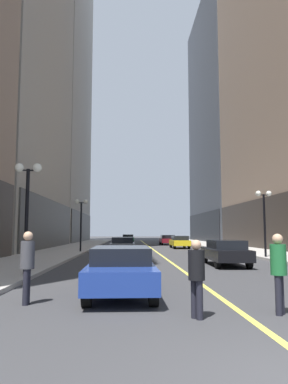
{
  "coord_description": "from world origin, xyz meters",
  "views": [
    {
      "loc": [
        -2.46,
        -4.05,
        1.75
      ],
      "look_at": [
        -0.87,
        33.68,
        5.84
      ],
      "focal_mm": 34.43,
      "sensor_mm": 36.0,
      "label": 1
    }
  ],
  "objects_px": {
    "street_lamp_left_near": "(27,193)",
    "car_black": "(225,252)",
    "car_blue": "(121,269)",
    "car_yellow": "(180,241)",
    "street_lamp_right_mid": "(264,209)",
    "car_grey": "(123,245)",
    "car_maroon": "(167,239)",
    "pedestrian_in_green_parka": "(279,267)",
    "street_lamp_left_far": "(81,214)",
    "pedestrian_with_orange_bag": "(27,261)",
    "pedestrian_in_black_coat": "(197,273)",
    "car_green": "(128,238)"
  },
  "relations": [
    {
      "from": "car_yellow",
      "to": "pedestrian_in_black_coat",
      "type": "xyz_separation_m",
      "value": [
        -4.04,
        -31.56,
        0.2
      ]
    },
    {
      "from": "car_black",
      "to": "street_lamp_left_far",
      "type": "bearing_deg",
      "value": 127.85
    },
    {
      "from": "car_blue",
      "to": "street_lamp_left_far",
      "type": "xyz_separation_m",
      "value": [
        -3.74,
        20.25,
        2.54
      ]
    },
    {
      "from": "car_black",
      "to": "street_lamp_left_near",
      "type": "xyz_separation_m",
      "value": [
        -8.99,
        -4.76,
        2.54
      ]
    },
    {
      "from": "car_blue",
      "to": "street_lamp_right_mid",
      "type": "xyz_separation_m",
      "value": [
        9.06,
        13.16,
        2.54
      ]
    },
    {
      "from": "car_maroon",
      "to": "street_lamp_left_far",
      "type": "distance_m",
      "value": 20.73
    },
    {
      "from": "street_lamp_right_mid",
      "to": "car_blue",
      "type": "bearing_deg",
      "value": -124.55
    },
    {
      "from": "street_lamp_left_far",
      "to": "car_yellow",
      "type": "bearing_deg",
      "value": 41.87
    },
    {
      "from": "street_lamp_right_mid",
      "to": "car_green",
      "type": "bearing_deg",
      "value": 104.46
    },
    {
      "from": "car_maroon",
      "to": "pedestrian_in_green_parka",
      "type": "bearing_deg",
      "value": -92.72
    },
    {
      "from": "car_maroon",
      "to": "street_lamp_left_near",
      "type": "distance_m",
      "value": 36.05
    },
    {
      "from": "car_blue",
      "to": "street_lamp_left_far",
      "type": "bearing_deg",
      "value": 100.47
    },
    {
      "from": "pedestrian_in_black_coat",
      "to": "pedestrian_in_green_parka",
      "type": "xyz_separation_m",
      "value": [
        1.83,
        0.29,
        0.08
      ]
    },
    {
      "from": "car_blue",
      "to": "street_lamp_left_far",
      "type": "height_order",
      "value": "street_lamp_left_far"
    },
    {
      "from": "pedestrian_in_green_parka",
      "to": "street_lamp_left_near",
      "type": "bearing_deg",
      "value": 137.67
    },
    {
      "from": "car_maroon",
      "to": "street_lamp_right_mid",
      "type": "bearing_deg",
      "value": -81.83
    },
    {
      "from": "car_yellow",
      "to": "pedestrian_in_black_coat",
      "type": "bearing_deg",
      "value": -97.29
    },
    {
      "from": "car_black",
      "to": "car_maroon",
      "type": "xyz_separation_m",
      "value": [
        0.14,
        30.01,
        0.0
      ]
    },
    {
      "from": "car_blue",
      "to": "car_yellow",
      "type": "height_order",
      "value": "same"
    },
    {
      "from": "car_grey",
      "to": "pedestrian_in_black_coat",
      "type": "relative_size",
      "value": 2.95
    },
    {
      "from": "car_black",
      "to": "street_lamp_right_mid",
      "type": "distance_m",
      "value": 6.4
    },
    {
      "from": "pedestrian_with_orange_bag",
      "to": "street_lamp_left_near",
      "type": "bearing_deg",
      "value": 105.85
    },
    {
      "from": "car_blue",
      "to": "pedestrian_in_green_parka",
      "type": "bearing_deg",
      "value": -37.33
    },
    {
      "from": "car_grey",
      "to": "street_lamp_left_far",
      "type": "distance_m",
      "value": 4.52
    },
    {
      "from": "car_blue",
      "to": "car_yellow",
      "type": "distance_m",
      "value": 29.2
    },
    {
      "from": "car_yellow",
      "to": "street_lamp_left_near",
      "type": "bearing_deg",
      "value": -110.75
    },
    {
      "from": "car_green",
      "to": "car_blue",
      "type": "bearing_deg",
      "value": -90.16
    },
    {
      "from": "pedestrian_in_green_parka",
      "to": "pedestrian_with_orange_bag",
      "type": "distance_m",
      "value": 5.85
    },
    {
      "from": "street_lamp_left_near",
      "to": "car_black",
      "type": "bearing_deg",
      "value": 27.91
    },
    {
      "from": "car_blue",
      "to": "street_lamp_left_near",
      "type": "relative_size",
      "value": 1.03
    },
    {
      "from": "pedestrian_in_black_coat",
      "to": "car_yellow",
      "type": "bearing_deg",
      "value": 82.71
    },
    {
      "from": "car_maroon",
      "to": "car_black",
      "type": "bearing_deg",
      "value": -90.26
    },
    {
      "from": "car_blue",
      "to": "car_maroon",
      "type": "xyz_separation_m",
      "value": [
        5.39,
        38.69,
        0.0
      ]
    },
    {
      "from": "car_grey",
      "to": "pedestrian_with_orange_bag",
      "type": "height_order",
      "value": "pedestrian_with_orange_bag"
    },
    {
      "from": "car_grey",
      "to": "street_lamp_left_far",
      "type": "bearing_deg",
      "value": 159.03
    },
    {
      "from": "car_yellow",
      "to": "pedestrian_with_orange_bag",
      "type": "xyz_separation_m",
      "value": [
        -7.9,
        -29.94,
        0.31
      ]
    },
    {
      "from": "pedestrian_with_orange_bag",
      "to": "street_lamp_left_far",
      "type": "bearing_deg",
      "value": 93.92
    },
    {
      "from": "pedestrian_in_green_parka",
      "to": "street_lamp_right_mid",
      "type": "distance_m",
      "value": 16.9
    },
    {
      "from": "car_grey",
      "to": "car_yellow",
      "type": "xyz_separation_m",
      "value": [
        5.88,
        9.74,
        -0.0
      ]
    },
    {
      "from": "car_grey",
      "to": "car_maroon",
      "type": "height_order",
      "value": "same"
    },
    {
      "from": "car_maroon",
      "to": "car_grey",
      "type": "bearing_deg",
      "value": -105.91
    },
    {
      "from": "car_grey",
      "to": "pedestrian_in_green_parka",
      "type": "xyz_separation_m",
      "value": [
        3.67,
        -21.53,
        0.28
      ]
    },
    {
      "from": "street_lamp_right_mid",
      "to": "pedestrian_with_orange_bag",
      "type": "bearing_deg",
      "value": -128.12
    },
    {
      "from": "car_grey",
      "to": "pedestrian_in_black_coat",
      "type": "xyz_separation_m",
      "value": [
        1.84,
        -21.82,
        0.2
      ]
    },
    {
      "from": "street_lamp_right_mid",
      "to": "street_lamp_left_far",
      "type": "bearing_deg",
      "value": 150.99
    },
    {
      "from": "car_blue",
      "to": "car_yellow",
      "type": "xyz_separation_m",
      "value": [
        5.63,
        28.66,
        -0.0
      ]
    },
    {
      "from": "pedestrian_in_green_parka",
      "to": "car_yellow",
      "type": "bearing_deg",
      "value": 85.96
    },
    {
      "from": "street_lamp_right_mid",
      "to": "car_grey",
      "type": "bearing_deg",
      "value": 148.25
    },
    {
      "from": "pedestrian_in_green_parka",
      "to": "pedestrian_with_orange_bag",
      "type": "xyz_separation_m",
      "value": [
        -5.69,
        1.33,
        0.03
      ]
    },
    {
      "from": "car_maroon",
      "to": "pedestrian_with_orange_bag",
      "type": "relative_size",
      "value": 2.73
    }
  ]
}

